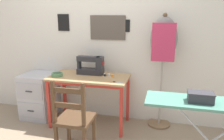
# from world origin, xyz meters

# --- Properties ---
(ground_plane) EXTENTS (14.00, 14.00, 0.00)m
(ground_plane) POSITION_xyz_m (0.00, 0.00, 0.00)
(ground_plane) COLOR gray
(wall_back) EXTENTS (10.00, 0.07, 2.55)m
(wall_back) POSITION_xyz_m (0.00, 0.63, 1.28)
(wall_back) COLOR silver
(wall_back) RESTS_ON ground_plane
(sewing_table) EXTENTS (1.11, 0.57, 0.73)m
(sewing_table) POSITION_xyz_m (0.00, 0.27, 0.64)
(sewing_table) COLOR tan
(sewing_table) RESTS_ON ground_plane
(sewing_machine) EXTENTS (0.39, 0.15, 0.29)m
(sewing_machine) POSITION_xyz_m (-0.00, 0.41, 0.86)
(sewing_machine) COLOR #28282D
(sewing_machine) RESTS_ON sewing_table
(fabric_bowl) EXTENTS (0.16, 0.16, 0.05)m
(fabric_bowl) POSITION_xyz_m (-0.44, 0.18, 0.76)
(fabric_bowl) COLOR #56895B
(fabric_bowl) RESTS_ON sewing_table
(scissors) EXTENTS (0.14, 0.07, 0.01)m
(scissors) POSITION_xyz_m (0.43, 0.11, 0.74)
(scissors) COLOR silver
(scissors) RESTS_ON sewing_table
(thread_spool_near_machine) EXTENTS (0.04, 0.04, 0.04)m
(thread_spool_near_machine) POSITION_xyz_m (0.21, 0.34, 0.75)
(thread_spool_near_machine) COLOR black
(thread_spool_near_machine) RESTS_ON sewing_table
(thread_spool_mid_table) EXTENTS (0.04, 0.04, 0.03)m
(thread_spool_mid_table) POSITION_xyz_m (0.26, 0.37, 0.75)
(thread_spool_mid_table) COLOR silver
(thread_spool_mid_table) RESTS_ON sewing_table
(thread_spool_far_edge) EXTENTS (0.04, 0.04, 0.04)m
(thread_spool_far_edge) POSITION_xyz_m (0.33, 0.34, 0.75)
(thread_spool_far_edge) COLOR orange
(thread_spool_far_edge) RESTS_ON sewing_table
(wooden_chair) EXTENTS (0.40, 0.38, 0.90)m
(wooden_chair) POSITION_xyz_m (0.05, -0.39, 0.42)
(wooden_chair) COLOR #513823
(wooden_chair) RESTS_ON ground_plane
(filing_cabinet) EXTENTS (0.46, 0.52, 0.69)m
(filing_cabinet) POSITION_xyz_m (-0.86, 0.35, 0.35)
(filing_cabinet) COLOR #B7B7BC
(filing_cabinet) RESTS_ON ground_plane
(dress_form) EXTENTS (0.35, 0.32, 1.60)m
(dress_form) POSITION_xyz_m (0.99, 0.50, 1.18)
(dress_form) COLOR #846647
(dress_form) RESTS_ON ground_plane
(ironing_board) EXTENTS (1.24, 0.36, 0.81)m
(ironing_board) POSITION_xyz_m (1.49, -0.48, 0.76)
(ironing_board) COLOR #518E7A
(ironing_board) RESTS_ON ground_plane
(storage_box) EXTENTS (0.23, 0.14, 0.09)m
(storage_box) POSITION_xyz_m (1.36, -0.50, 0.85)
(storage_box) COLOR #333338
(storage_box) RESTS_ON ironing_board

